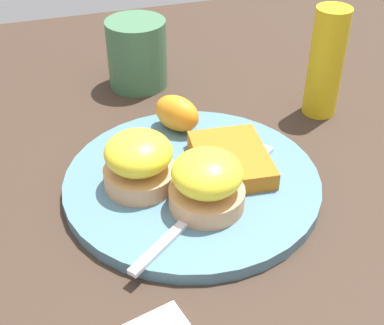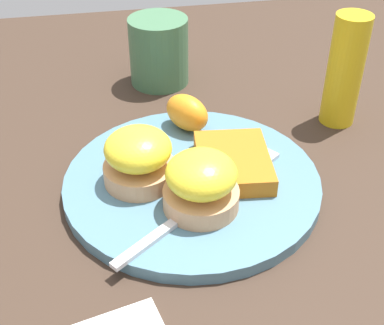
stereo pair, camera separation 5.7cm
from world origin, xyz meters
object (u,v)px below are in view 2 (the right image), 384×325
at_px(sandwich_benedict_right, 201,183).
at_px(orange_wedge, 187,113).
at_px(fork, 213,194).
at_px(cup, 161,51).
at_px(hashbrown_patty, 233,162).
at_px(condiment_bottle, 345,71).
at_px(sandwich_benedict_left, 139,158).

bearing_deg(sandwich_benedict_right, orange_wedge, -4.80).
height_order(fork, cup, cup).
bearing_deg(sandwich_benedict_right, fork, -48.63).
xyz_separation_m(hashbrown_patty, condiment_bottle, (0.10, -0.16, 0.05)).
distance_m(sandwich_benedict_left, sandwich_benedict_right, 0.08).
bearing_deg(sandwich_benedict_left, condiment_bottle, -70.23).
xyz_separation_m(cup, condiment_bottle, (-0.15, -0.21, 0.02)).
relative_size(sandwich_benedict_left, cup, 0.67).
distance_m(sandwich_benedict_left, condiment_bottle, 0.29).
distance_m(orange_wedge, fork, 0.13).
bearing_deg(fork, orange_wedge, 1.22).
bearing_deg(orange_wedge, sandwich_benedict_right, 175.20).
bearing_deg(cup, orange_wedge, -176.59).
xyz_separation_m(sandwich_benedict_left, condiment_bottle, (0.10, -0.27, 0.03)).
bearing_deg(hashbrown_patty, condiment_bottle, -59.64).
relative_size(hashbrown_patty, orange_wedge, 1.68).
bearing_deg(orange_wedge, sandwich_benedict_left, 143.52).
distance_m(hashbrown_patty, condiment_bottle, 0.20).
relative_size(orange_wedge, cup, 0.52).
bearing_deg(cup, sandwich_benedict_right, 179.42).
relative_size(hashbrown_patty, condiment_bottle, 0.71).
bearing_deg(condiment_bottle, hashbrown_patty, 120.36).
distance_m(hashbrown_patty, orange_wedge, 0.10).
height_order(sandwich_benedict_left, fork, sandwich_benedict_left).
relative_size(hashbrown_patty, cup, 0.88).
xyz_separation_m(fork, condiment_bottle, (0.14, -0.20, 0.05)).
height_order(hashbrown_patty, fork, hashbrown_patty).
bearing_deg(fork, cup, 2.40).
bearing_deg(hashbrown_patty, orange_wedge, 20.32).
height_order(cup, condiment_bottle, condiment_bottle).
height_order(sandwich_benedict_left, sandwich_benedict_right, same).
bearing_deg(sandwich_benedict_right, hashbrown_patty, -40.99).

